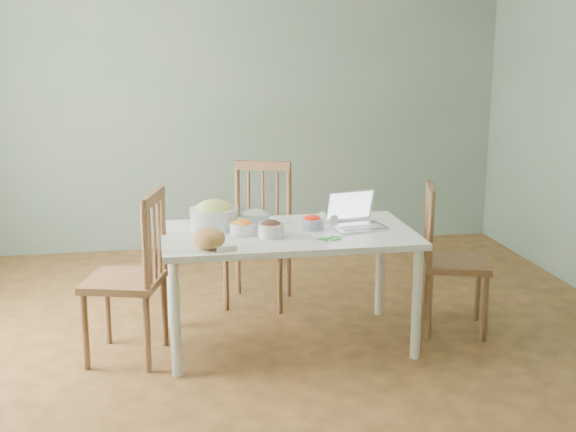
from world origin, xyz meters
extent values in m
cube|color=#402913|center=(0.00, 0.00, 0.00)|extent=(5.00, 5.00, 0.00)
cube|color=gray|center=(0.00, 2.50, 1.35)|extent=(5.00, 0.00, 2.70)
cube|color=gray|center=(0.00, -2.50, 1.35)|extent=(5.00, 0.00, 2.70)
ellipsoid|color=#AB7F4A|center=(-0.41, -0.17, 0.79)|extent=(0.22, 0.22, 0.12)
cube|color=#F0E7CE|center=(-0.31, -0.24, 0.75)|extent=(0.11, 0.05, 0.03)
cylinder|color=beige|center=(0.46, 0.47, 0.74)|extent=(0.22, 0.22, 0.02)
camera|label=1|loc=(-0.70, -4.37, 1.92)|focal=47.54mm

